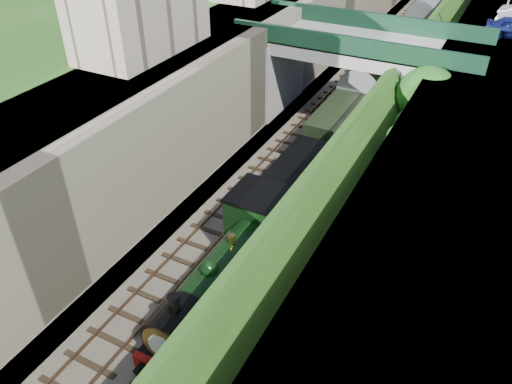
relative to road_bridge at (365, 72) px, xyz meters
name	(u,v)px	position (x,y,z in m)	size (l,w,h in m)	color
ground	(141,376)	(-0.94, -24.00, -4.08)	(160.00, 160.00, 0.00)	#1E4714
trackbed	(326,146)	(-0.94, -4.00, -3.98)	(10.00, 90.00, 0.20)	#473F38
retaining_wall	(254,83)	(-6.44, -4.00, -0.58)	(1.00, 90.00, 7.00)	#756B56
street_plateau_left	(210,74)	(-9.94, -4.00, -0.58)	(6.00, 90.00, 7.00)	#262628
street_plateau_right	(487,137)	(8.56, -4.00, -0.95)	(8.00, 90.00, 6.25)	#262628
embankment_slope	(406,128)	(4.07, -4.26, -1.30)	(4.50, 90.00, 6.36)	#1E4714
track_left	(299,137)	(-2.94, -4.00, -3.83)	(2.50, 90.00, 0.20)	black
track_right	(343,148)	(0.26, -4.00, -3.83)	(2.50, 90.00, 0.20)	black
road_bridge	(365,72)	(0.00, 0.00, 0.00)	(16.00, 6.40, 7.25)	gray
building_near	(140,15)	(-10.44, -10.00, 4.92)	(4.00, 8.00, 4.00)	gray
tree	(429,99)	(4.97, -3.80, 0.57)	(3.60, 3.80, 6.60)	black
locomotive	(231,270)	(0.26, -19.01, -2.18)	(3.10, 10.22, 3.83)	black
tender	(299,188)	(0.26, -11.64, -2.46)	(2.70, 6.00, 3.05)	black
coach_front	(368,95)	(0.26, 0.96, -2.03)	(2.90, 18.00, 3.70)	black
coach_middle	(424,26)	(0.26, 19.76, -2.03)	(2.90, 18.00, 3.70)	black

